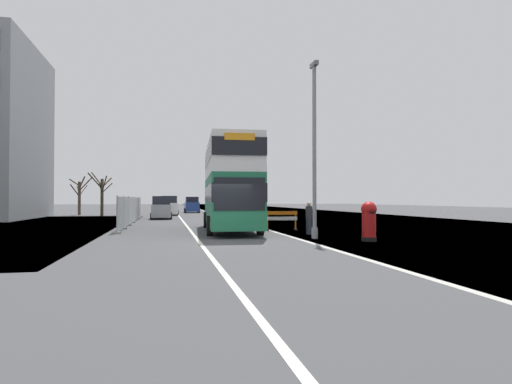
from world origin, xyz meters
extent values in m
cube|color=#424244|center=(0.00, 0.00, -0.05)|extent=(140.00, 280.00, 0.10)
cube|color=gray|center=(13.32, 0.00, -0.03)|extent=(20.00, 280.00, 0.05)
cube|color=#B2AFA8|center=(3.32, 0.00, 0.00)|extent=(0.24, 196.00, 0.01)
cube|color=silver|center=(-1.18, 0.00, 0.00)|extent=(0.16, 168.00, 0.01)
cube|color=#1E6B47|center=(1.02, 6.32, 1.71)|extent=(3.18, 10.37, 2.72)
cube|color=white|center=(1.02, 6.32, 3.27)|extent=(3.18, 10.37, 0.40)
cube|color=white|center=(1.02, 6.32, 4.24)|extent=(3.15, 10.27, 1.53)
cube|color=black|center=(1.02, 6.32, 2.12)|extent=(3.22, 10.48, 0.87)
cube|color=black|center=(1.02, 6.32, 4.24)|extent=(3.20, 10.42, 0.84)
cube|color=black|center=(0.69, 1.19, 2.05)|extent=(2.33, 0.21, 1.50)
cube|color=orange|center=(0.69, 1.19, 4.66)|extent=(1.39, 0.15, 0.32)
cube|color=#1E6B47|center=(1.02, 6.32, 0.53)|extent=(3.22, 10.48, 0.36)
cylinder|color=black|center=(-0.44, 3.23, 0.50)|extent=(0.36, 1.02, 1.00)
cylinder|color=black|center=(2.08, 3.07, 0.50)|extent=(0.36, 1.02, 1.00)
cylinder|color=black|center=(-0.06, 9.21, 0.50)|extent=(0.36, 1.02, 1.00)
cylinder|color=black|center=(2.47, 9.04, 0.50)|extent=(0.36, 1.02, 1.00)
cylinder|color=gray|center=(4.12, 0.76, 3.97)|extent=(0.18, 0.18, 7.93)
cube|color=slate|center=(4.12, 0.76, 8.05)|extent=(0.20, 0.70, 0.20)
cylinder|color=gray|center=(4.12, 0.76, 0.25)|extent=(0.29, 0.29, 0.50)
cylinder|color=black|center=(5.99, -0.86, 0.09)|extent=(0.64, 0.64, 0.18)
cylinder|color=#B71414|center=(5.99, -0.86, 0.78)|extent=(0.60, 0.60, 1.20)
sphere|color=#B71414|center=(5.99, -0.86, 1.38)|extent=(0.67, 0.67, 0.67)
cube|color=black|center=(5.99, -1.17, 1.24)|extent=(0.22, 0.03, 0.07)
cube|color=orange|center=(4.03, 5.99, 1.01)|extent=(1.85, 0.26, 0.20)
cube|color=white|center=(4.03, 5.99, 0.69)|extent=(1.85, 0.26, 0.20)
cube|color=orange|center=(3.20, 6.07, 0.50)|extent=(0.08, 0.08, 1.01)
cube|color=black|center=(3.20, 6.07, 0.04)|extent=(0.18, 0.45, 0.08)
cube|color=orange|center=(4.86, 5.91, 0.50)|extent=(0.08, 0.08, 1.01)
cube|color=black|center=(4.86, 5.91, 0.04)|extent=(0.18, 0.45, 0.08)
cube|color=#A8AAAD|center=(-5.06, 7.06, 1.00)|extent=(0.04, 3.26, 1.91)
cube|color=#A8AAAD|center=(-5.06, 10.46, 1.00)|extent=(0.04, 3.26, 1.91)
cube|color=#A8AAAD|center=(-5.06, 13.86, 1.00)|extent=(0.04, 3.26, 1.91)
cube|color=#A8AAAD|center=(-5.06, 17.26, 1.00)|extent=(0.04, 3.26, 1.91)
cube|color=#A8AAAD|center=(-5.06, 20.66, 1.00)|extent=(0.04, 3.26, 1.91)
cube|color=#A8AAAD|center=(-5.06, 24.06, 1.00)|extent=(0.04, 3.26, 1.91)
cylinder|color=#939699|center=(-5.06, 5.36, 1.00)|extent=(0.06, 0.06, 2.01)
cube|color=gray|center=(-5.06, 5.36, 0.06)|extent=(0.44, 0.20, 0.12)
cylinder|color=#939699|center=(-5.06, 8.76, 1.00)|extent=(0.06, 0.06, 2.01)
cube|color=gray|center=(-5.06, 8.76, 0.06)|extent=(0.44, 0.20, 0.12)
cylinder|color=#939699|center=(-5.06, 12.16, 1.00)|extent=(0.06, 0.06, 2.01)
cube|color=gray|center=(-5.06, 12.16, 0.06)|extent=(0.44, 0.20, 0.12)
cylinder|color=#939699|center=(-5.06, 15.56, 1.00)|extent=(0.06, 0.06, 2.01)
cube|color=gray|center=(-5.06, 15.56, 0.06)|extent=(0.44, 0.20, 0.12)
cylinder|color=#939699|center=(-5.06, 18.96, 1.00)|extent=(0.06, 0.06, 2.01)
cube|color=gray|center=(-5.06, 18.96, 0.06)|extent=(0.44, 0.20, 0.12)
cylinder|color=#939699|center=(-5.06, 22.36, 1.00)|extent=(0.06, 0.06, 2.01)
cube|color=gray|center=(-5.06, 22.36, 0.06)|extent=(0.44, 0.20, 0.12)
cylinder|color=#939699|center=(-5.06, 25.76, 1.00)|extent=(0.06, 0.06, 2.01)
cube|color=gray|center=(-5.06, 25.76, 0.06)|extent=(0.44, 0.20, 0.12)
cube|color=gray|center=(-2.97, 22.04, 0.75)|extent=(1.70, 4.46, 1.14)
cube|color=black|center=(-2.97, 22.04, 1.71)|extent=(1.57, 2.45, 0.77)
cylinder|color=black|center=(-2.12, 23.43, 0.30)|extent=(0.20, 0.60, 0.60)
cylinder|color=black|center=(-3.82, 23.43, 0.30)|extent=(0.20, 0.60, 0.60)
cylinder|color=black|center=(-2.12, 20.66, 0.30)|extent=(0.20, 0.60, 0.60)
cylinder|color=black|center=(-3.82, 20.66, 0.30)|extent=(0.20, 0.60, 0.60)
cube|color=silver|center=(-2.20, 30.95, 0.79)|extent=(1.82, 4.57, 1.22)
cube|color=black|center=(-2.20, 30.95, 1.79)|extent=(1.67, 2.52, 0.79)
cylinder|color=black|center=(-1.29, 32.36, 0.30)|extent=(0.20, 0.60, 0.60)
cylinder|color=black|center=(-3.10, 32.36, 0.30)|extent=(0.20, 0.60, 0.60)
cylinder|color=black|center=(-1.29, 29.53, 0.30)|extent=(0.20, 0.60, 0.60)
cylinder|color=black|center=(-3.10, 29.53, 0.30)|extent=(0.20, 0.60, 0.60)
cube|color=navy|center=(0.86, 39.12, 0.80)|extent=(1.78, 4.01, 1.23)
cube|color=black|center=(0.86, 39.12, 1.77)|extent=(1.64, 2.21, 0.73)
cylinder|color=black|center=(1.76, 40.37, 0.30)|extent=(0.20, 0.60, 0.60)
cylinder|color=black|center=(-0.03, 40.37, 0.30)|extent=(0.20, 0.60, 0.60)
cylinder|color=black|center=(1.76, 37.88, 0.30)|extent=(0.20, 0.60, 0.60)
cylinder|color=black|center=(-0.03, 37.88, 0.30)|extent=(0.20, 0.60, 0.60)
cylinder|color=#4C3D2D|center=(-9.29, 29.67, 2.00)|extent=(0.32, 0.32, 4.00)
cylinder|color=#4C3D2D|center=(-8.76, 29.60, 3.03)|extent=(1.14, 0.24, 1.11)
cylinder|color=#4C3D2D|center=(-8.91, 30.42, 3.64)|extent=(0.93, 1.63, 1.22)
cylinder|color=#4C3D2D|center=(-9.48, 30.19, 2.93)|extent=(0.51, 1.14, 1.15)
cylinder|color=#4C3D2D|center=(-9.85, 29.84, 3.96)|extent=(1.25, 0.47, 1.57)
cylinder|color=#4C3D2D|center=(-9.98, 29.47, 3.79)|extent=(1.52, 0.58, 1.75)
cylinder|color=#4C3D2D|center=(-9.34, 29.13, 3.03)|extent=(0.24, 1.20, 1.14)
cylinder|color=#4C3D2D|center=(-8.99, 29.19, 3.43)|extent=(0.73, 1.11, 1.79)
cylinder|color=#4C3D2D|center=(-12.24, 33.18, 1.91)|extent=(0.32, 0.32, 3.82)
cylinder|color=#4C3D2D|center=(-11.56, 33.24, 3.58)|extent=(1.46, 0.25, 1.64)
cylinder|color=#4C3D2D|center=(-11.95, 33.82, 2.83)|extent=(0.70, 1.39, 1.30)
cylinder|color=#4C3D2D|center=(-12.50, 33.86, 2.91)|extent=(0.66, 1.46, 1.03)
cylinder|color=#4C3D2D|center=(-12.81, 33.31, 3.74)|extent=(1.24, 0.40, 0.87)
cylinder|color=#4C3D2D|center=(-12.61, 32.62, 2.80)|extent=(0.90, 1.27, 1.42)
cylinder|color=#4C3D2D|center=(-11.86, 32.59, 3.70)|extent=(0.95, 1.34, 1.41)
cylinder|color=#2D3342|center=(4.64, 3.01, 0.40)|extent=(0.29, 0.29, 0.81)
cylinder|color=#333338|center=(4.64, 3.01, 1.13)|extent=(0.34, 0.34, 0.65)
sphere|color=beige|center=(4.64, 3.01, 1.57)|extent=(0.22, 0.22, 0.22)
camera|label=1|loc=(-2.57, -17.21, 1.81)|focal=28.97mm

